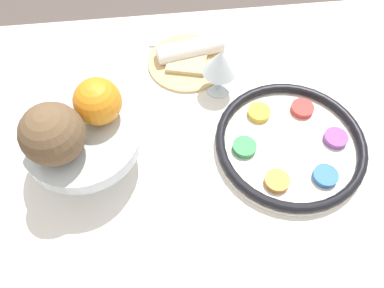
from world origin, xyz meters
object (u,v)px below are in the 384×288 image
seder_plate (290,143)px  orange_fruit (98,101)px  wine_glass (220,63)px  napkin_roll (190,49)px  fruit_stand (83,139)px  coconut (53,134)px  bread_plate (187,61)px

seder_plate → orange_fruit: bearing=-7.1°
wine_glass → napkin_roll: 0.14m
fruit_stand → seder_plate: bearing=178.4°
wine_glass → napkin_roll: (0.05, -0.12, -0.06)m
fruit_stand → coconut: bearing=49.6°
bread_plate → napkin_roll: size_ratio=1.14×
orange_fruit → napkin_roll: orange_fruit is taller
coconut → bread_plate: (-0.26, -0.30, -0.16)m
seder_plate → napkin_roll: (0.18, -0.30, 0.01)m
orange_fruit → coconut: bearing=44.9°
coconut → napkin_roll: coconut is taller
coconut → napkin_roll: (-0.27, -0.32, -0.14)m
napkin_roll → fruit_stand: bearing=49.9°
napkin_roll → orange_fruit: bearing=51.4°
bread_plate → coconut: bearing=48.8°
coconut → bread_plate: bearing=-131.2°
seder_plate → bread_plate: (0.19, -0.27, -0.01)m
orange_fruit → napkin_roll: (-0.20, -0.25, -0.13)m
bread_plate → napkin_roll: (-0.01, -0.02, 0.02)m
seder_plate → wine_glass: bearing=-54.3°
seder_plate → coconut: bearing=3.1°
wine_glass → napkin_roll: wine_glass is taller
wine_glass → bread_plate: 0.14m
coconut → napkin_roll: size_ratio=0.64×
wine_glass → coconut: (0.32, 0.20, 0.07)m
fruit_stand → bread_plate: size_ratio=1.15×
seder_plate → fruit_stand: size_ratio=1.41×
seder_plate → coconut: coconut is taller
seder_plate → coconut: (0.45, 0.02, 0.15)m
fruit_stand → napkin_roll: fruit_stand is taller
fruit_stand → orange_fruit: (-0.04, -0.04, 0.07)m
wine_glass → bread_plate: bearing=-55.8°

